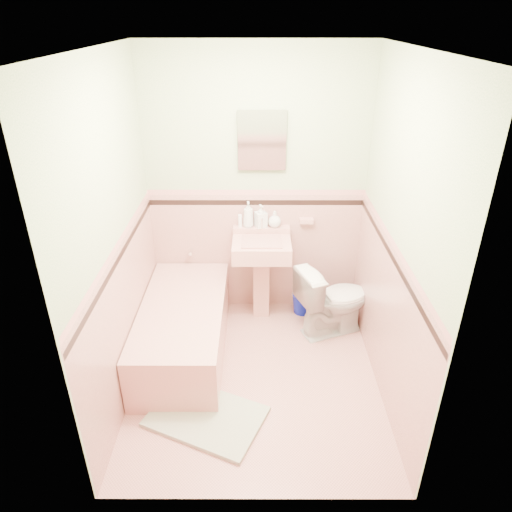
{
  "coord_description": "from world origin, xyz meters",
  "views": [
    {
      "loc": [
        0.01,
        -2.96,
        2.69
      ],
      "look_at": [
        0.0,
        0.25,
        1.0
      ],
      "focal_mm": 32.78,
      "sensor_mm": 36.0,
      "label": 1
    }
  ],
  "objects_px": {
    "medicine_cabinet": "(262,140)",
    "shoe": "(202,401)",
    "sink": "(261,280)",
    "toilet": "(333,299)",
    "bathtub": "(184,330)",
    "soap_bottle_mid": "(261,216)",
    "soap_bottle_left": "(248,214)",
    "bucket": "(303,303)",
    "soap_bottle_right": "(275,219)"
  },
  "relations": [
    {
      "from": "medicine_cabinet",
      "to": "shoe",
      "type": "relative_size",
      "value": 2.91
    },
    {
      "from": "sink",
      "to": "toilet",
      "type": "distance_m",
      "value": 0.7
    },
    {
      "from": "bathtub",
      "to": "shoe",
      "type": "distance_m",
      "value": 0.73
    },
    {
      "from": "soap_bottle_mid",
      "to": "toilet",
      "type": "xyz_separation_m",
      "value": [
        0.67,
        -0.4,
        -0.66
      ]
    },
    {
      "from": "soap_bottle_mid",
      "to": "toilet",
      "type": "height_order",
      "value": "soap_bottle_mid"
    },
    {
      "from": "bathtub",
      "to": "medicine_cabinet",
      "type": "distance_m",
      "value": 1.78
    },
    {
      "from": "sink",
      "to": "soap_bottle_left",
      "type": "height_order",
      "value": "soap_bottle_left"
    },
    {
      "from": "soap_bottle_mid",
      "to": "bucket",
      "type": "bearing_deg",
      "value": -12.83
    },
    {
      "from": "soap_bottle_right",
      "to": "soap_bottle_left",
      "type": "bearing_deg",
      "value": 180.0
    },
    {
      "from": "soap_bottle_left",
      "to": "bucket",
      "type": "bearing_deg",
      "value": -10.13
    },
    {
      "from": "toilet",
      "to": "medicine_cabinet",
      "type": "bearing_deg",
      "value": 35.17
    },
    {
      "from": "bathtub",
      "to": "soap_bottle_mid",
      "type": "distance_m",
      "value": 1.25
    },
    {
      "from": "shoe",
      "to": "soap_bottle_mid",
      "type": "bearing_deg",
      "value": 84.31
    },
    {
      "from": "bathtub",
      "to": "soap_bottle_mid",
      "type": "relative_size",
      "value": 6.93
    },
    {
      "from": "bathtub",
      "to": "shoe",
      "type": "height_order",
      "value": "bathtub"
    },
    {
      "from": "medicine_cabinet",
      "to": "soap_bottle_mid",
      "type": "bearing_deg",
      "value": -102.7
    },
    {
      "from": "soap_bottle_mid",
      "to": "soap_bottle_right",
      "type": "height_order",
      "value": "soap_bottle_mid"
    },
    {
      "from": "bathtub",
      "to": "bucket",
      "type": "bearing_deg",
      "value": 29.27
    },
    {
      "from": "sink",
      "to": "soap_bottle_left",
      "type": "bearing_deg",
      "value": 124.34
    },
    {
      "from": "medicine_cabinet",
      "to": "bucket",
      "type": "relative_size",
      "value": 2.07
    },
    {
      "from": "toilet",
      "to": "sink",
      "type": "bearing_deg",
      "value": 49.79
    },
    {
      "from": "bathtub",
      "to": "soap_bottle_left",
      "type": "xyz_separation_m",
      "value": [
        0.56,
        0.71,
        0.79
      ]
    },
    {
      "from": "toilet",
      "to": "bucket",
      "type": "xyz_separation_m",
      "value": [
        -0.25,
        0.31,
        -0.24
      ]
    },
    {
      "from": "sink",
      "to": "medicine_cabinet",
      "type": "distance_m",
      "value": 1.3
    },
    {
      "from": "medicine_cabinet",
      "to": "toilet",
      "type": "distance_m",
      "value": 1.57
    },
    {
      "from": "soap_bottle_left",
      "to": "toilet",
      "type": "distance_m",
      "value": 1.11
    },
    {
      "from": "toilet",
      "to": "shoe",
      "type": "distance_m",
      "value": 1.51
    },
    {
      "from": "bucket",
      "to": "medicine_cabinet",
      "type": "bearing_deg",
      "value": 163.1
    },
    {
      "from": "sink",
      "to": "soap_bottle_mid",
      "type": "distance_m",
      "value": 0.61
    },
    {
      "from": "sink",
      "to": "soap_bottle_left",
      "type": "xyz_separation_m",
      "value": [
        -0.12,
        0.18,
        0.6
      ]
    },
    {
      "from": "sink",
      "to": "bucket",
      "type": "bearing_deg",
      "value": 11.42
    },
    {
      "from": "sink",
      "to": "shoe",
      "type": "bearing_deg",
      "value": -110.78
    },
    {
      "from": "soap_bottle_mid",
      "to": "medicine_cabinet",
      "type": "bearing_deg",
      "value": 77.3
    },
    {
      "from": "bucket",
      "to": "sink",
      "type": "bearing_deg",
      "value": -168.58
    },
    {
      "from": "bucket",
      "to": "shoe",
      "type": "distance_m",
      "value": 1.56
    },
    {
      "from": "shoe",
      "to": "bucket",
      "type": "bearing_deg",
      "value": 68.22
    },
    {
      "from": "soap_bottle_left",
      "to": "shoe",
      "type": "bearing_deg",
      "value": -103.57
    },
    {
      "from": "soap_bottle_mid",
      "to": "bucket",
      "type": "xyz_separation_m",
      "value": [
        0.42,
        -0.1,
        -0.9
      ]
    },
    {
      "from": "bathtub",
      "to": "medicine_cabinet",
      "type": "xyz_separation_m",
      "value": [
        0.68,
        0.74,
        1.47
      ]
    },
    {
      "from": "bathtub",
      "to": "sink",
      "type": "relative_size",
      "value": 1.79
    },
    {
      "from": "medicine_cabinet",
      "to": "shoe",
      "type": "height_order",
      "value": "medicine_cabinet"
    },
    {
      "from": "soap_bottle_left",
      "to": "soap_bottle_mid",
      "type": "xyz_separation_m",
      "value": [
        0.12,
        0.0,
        -0.02
      ]
    },
    {
      "from": "sink",
      "to": "soap_bottle_mid",
      "type": "xyz_separation_m",
      "value": [
        -0.01,
        0.18,
        0.58
      ]
    },
    {
      "from": "soap_bottle_left",
      "to": "soap_bottle_right",
      "type": "height_order",
      "value": "soap_bottle_left"
    },
    {
      "from": "soap_bottle_right",
      "to": "toilet",
      "type": "height_order",
      "value": "soap_bottle_right"
    },
    {
      "from": "bathtub",
      "to": "toilet",
      "type": "height_order",
      "value": "toilet"
    },
    {
      "from": "sink",
      "to": "soap_bottle_right",
      "type": "height_order",
      "value": "soap_bottle_right"
    },
    {
      "from": "soap_bottle_left",
      "to": "soap_bottle_right",
      "type": "bearing_deg",
      "value": 0.0
    },
    {
      "from": "soap_bottle_right",
      "to": "toilet",
      "type": "relative_size",
      "value": 0.23
    },
    {
      "from": "sink",
      "to": "soap_bottle_mid",
      "type": "height_order",
      "value": "soap_bottle_mid"
    }
  ]
}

